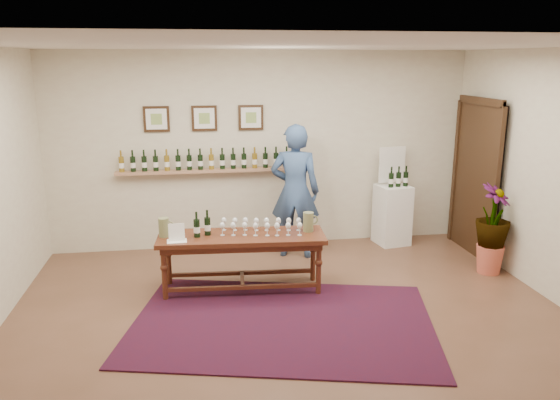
{
  "coord_description": "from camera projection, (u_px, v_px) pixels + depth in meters",
  "views": [
    {
      "loc": [
        -0.95,
        -5.2,
        2.66
      ],
      "look_at": [
        0.0,
        0.8,
        1.1
      ],
      "focal_mm": 35.0,
      "sensor_mm": 36.0,
      "label": 1
    }
  ],
  "objects": [
    {
      "name": "table_glasses",
      "position": [
        261.0,
        226.0,
        6.41
      ],
      "size": [
        1.21,
        0.46,
        0.16
      ],
      "primitive_type": null,
      "rotation": [
        0.0,
        0.0,
        -0.16
      ],
      "color": "white",
      "rests_on": "tasting_table"
    },
    {
      "name": "tasting_table",
      "position": [
        242.0,
        243.0,
        6.38
      ],
      "size": [
        1.97,
        0.75,
        0.69
      ],
      "rotation": [
        0.0,
        0.0,
        -0.07
      ],
      "color": "#432410",
      "rests_on": "ground"
    },
    {
      "name": "menu_card",
      "position": [
        177.0,
        232.0,
        6.12
      ],
      "size": [
        0.22,
        0.17,
        0.2
      ],
      "primitive_type": "cube",
      "rotation": [
        0.0,
        0.0,
        0.03
      ],
      "color": "white",
      "rests_on": "tasting_table"
    },
    {
      "name": "pitcher_left",
      "position": [
        164.0,
        227.0,
        6.26
      ],
      "size": [
        0.15,
        0.15,
        0.22
      ],
      "primitive_type": null,
      "rotation": [
        0.0,
        0.0,
        -0.09
      ],
      "color": "olive",
      "rests_on": "tasting_table"
    },
    {
      "name": "rug",
      "position": [
        283.0,
        322.0,
        5.69
      ],
      "size": [
        3.49,
        2.73,
        0.02
      ],
      "primitive_type": "cube",
      "rotation": [
        0.0,
        0.0,
        -0.24
      ],
      "color": "#4F0E17",
      "rests_on": "ground"
    },
    {
      "name": "display_pedestal",
      "position": [
        392.0,
        215.0,
        8.07
      ],
      "size": [
        0.51,
        0.51,
        0.88
      ],
      "primitive_type": "cube",
      "rotation": [
        0.0,
        0.0,
        0.17
      ],
      "color": "white",
      "rests_on": "ground"
    },
    {
      "name": "table_bottles",
      "position": [
        202.0,
        224.0,
        6.28
      ],
      "size": [
        0.28,
        0.18,
        0.29
      ],
      "primitive_type": null,
      "rotation": [
        0.0,
        0.0,
        -0.12
      ],
      "color": "black",
      "rests_on": "tasting_table"
    },
    {
      "name": "person",
      "position": [
        295.0,
        191.0,
        7.45
      ],
      "size": [
        0.77,
        0.62,
        1.85
      ],
      "primitive_type": "imported",
      "rotation": [
        0.0,
        0.0,
        2.85
      ],
      "color": "#35507D",
      "rests_on": "ground"
    },
    {
      "name": "pitcher_right",
      "position": [
        308.0,
        222.0,
        6.46
      ],
      "size": [
        0.17,
        0.17,
        0.23
      ],
      "primitive_type": null,
      "rotation": [
        0.0,
        0.0,
        -0.21
      ],
      "color": "olive",
      "rests_on": "tasting_table"
    },
    {
      "name": "room_shell",
      "position": [
        418.0,
        174.0,
        7.6
      ],
      "size": [
        6.0,
        6.0,
        6.0
      ],
      "color": "beige",
      "rests_on": "ground"
    },
    {
      "name": "info_sign",
      "position": [
        392.0,
        165.0,
        8.02
      ],
      "size": [
        0.42,
        0.09,
        0.58
      ],
      "primitive_type": "cube",
      "rotation": [
        0.0,
        0.0,
        0.17
      ],
      "color": "white",
      "rests_on": "display_pedestal"
    },
    {
      "name": "pedestal_bottles",
      "position": [
        399.0,
        177.0,
        7.88
      ],
      "size": [
        0.3,
        0.12,
        0.29
      ],
      "primitive_type": null,
      "rotation": [
        0.0,
        0.0,
        0.17
      ],
      "color": "black",
      "rests_on": "display_pedestal"
    },
    {
      "name": "ground",
      "position": [
        292.0,
        319.0,
        5.78
      ],
      "size": [
        6.0,
        6.0,
        0.0
      ],
      "primitive_type": "plane",
      "color": "brown",
      "rests_on": "ground"
    },
    {
      "name": "potted_plant",
      "position": [
        492.0,
        229.0,
        6.91
      ],
      "size": [
        0.75,
        0.75,
        1.0
      ],
      "rotation": [
        0.0,
        0.0,
        0.74
      ],
      "color": "#CA5A43",
      "rests_on": "ground"
    }
  ]
}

